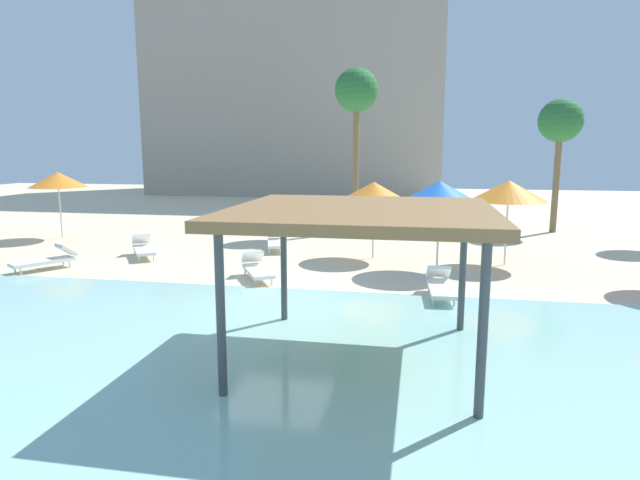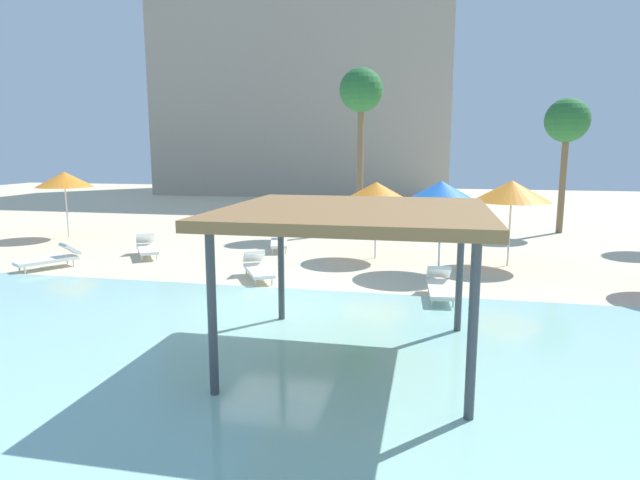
# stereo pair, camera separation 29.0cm
# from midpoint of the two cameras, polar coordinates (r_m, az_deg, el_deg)

# --- Properties ---
(ground_plane) EXTENTS (80.00, 80.00, 0.00)m
(ground_plane) POSITION_cam_midpoint_polar(r_m,az_deg,el_deg) (13.12, -5.33, -6.96)
(ground_plane) COLOR beige
(lagoon_water) EXTENTS (44.00, 13.50, 0.04)m
(lagoon_water) POSITION_cam_midpoint_polar(r_m,az_deg,el_deg) (8.53, -15.47, -16.61)
(lagoon_water) COLOR #99D1C6
(lagoon_water) RESTS_ON ground
(shade_pavilion) EXTENTS (4.45, 4.45, 2.75)m
(shade_pavilion) POSITION_cam_midpoint_polar(r_m,az_deg,el_deg) (9.29, 3.52, 2.47)
(shade_pavilion) COLOR #42474C
(shade_pavilion) RESTS_ON ground
(beach_umbrella_blue_0) EXTENTS (2.48, 2.48, 2.79)m
(beach_umbrella_blue_0) POSITION_cam_midpoint_polar(r_m,az_deg,el_deg) (16.63, 12.04, 4.97)
(beach_umbrella_blue_0) COLOR silver
(beach_umbrella_blue_0) RESTS_ON ground
(beach_umbrella_orange_1) EXTENTS (2.32, 2.32, 2.63)m
(beach_umbrella_orange_1) POSITION_cam_midpoint_polar(r_m,az_deg,el_deg) (18.41, 5.26, 5.15)
(beach_umbrella_orange_1) COLOR silver
(beach_umbrella_orange_1) RESTS_ON ground
(beach_umbrella_orange_4) EXTENTS (2.43, 2.43, 2.75)m
(beach_umbrella_orange_4) POSITION_cam_midpoint_polar(r_m,az_deg,el_deg) (18.20, 18.89, 4.94)
(beach_umbrella_orange_4) COLOR silver
(beach_umbrella_orange_4) RESTS_ON ground
(beach_umbrella_orange_5) EXTENTS (2.30, 2.30, 2.78)m
(beach_umbrella_orange_5) POSITION_cam_midpoint_polar(r_m,az_deg,el_deg) (25.04, -26.28, 5.74)
(beach_umbrella_orange_5) COLOR silver
(beach_umbrella_orange_5) RESTS_ON ground
(lounge_chair_0) EXTENTS (1.56, 1.91, 0.74)m
(lounge_chair_0) POSITION_cam_midpoint_polar(r_m,az_deg,el_deg) (19.83, -18.58, -0.75)
(lounge_chair_0) COLOR white
(lounge_chair_0) RESTS_ON ground
(lounge_chair_2) EXTENTS (1.10, 1.99, 0.74)m
(lounge_chair_2) POSITION_cam_midpoint_polar(r_m,az_deg,el_deg) (20.23, -5.09, -0.08)
(lounge_chair_2) COLOR white
(lounge_chair_2) RESTS_ON ground
(lounge_chair_3) EXTENTS (1.52, 1.93, 0.74)m
(lounge_chair_3) POSITION_cam_midpoint_polar(r_m,az_deg,el_deg) (18.94, -27.22, -1.80)
(lounge_chair_3) COLOR white
(lounge_chair_3) RESTS_ON ground
(lounge_chair_4) EXTENTS (0.73, 1.93, 0.74)m
(lounge_chair_4) POSITION_cam_midpoint_polar(r_m,az_deg,el_deg) (14.02, 12.04, -4.64)
(lounge_chair_4) COLOR white
(lounge_chair_4) RESTS_ON ground
(lounge_chair_5) EXTENTS (1.44, 1.95, 0.74)m
(lounge_chair_5) POSITION_cam_midpoint_polar(r_m,az_deg,el_deg) (15.75, -7.23, -2.93)
(lounge_chair_5) COLOR white
(lounge_chair_5) RESTS_ON ground
(palm_tree_0) EXTENTS (1.90, 1.90, 7.20)m
(palm_tree_0) POSITION_cam_midpoint_polar(r_m,az_deg,el_deg) (24.38, 3.52, 15.07)
(palm_tree_0) COLOR brown
(palm_tree_0) RESTS_ON ground
(palm_tree_1) EXTENTS (1.90, 1.90, 5.90)m
(palm_tree_1) POSITION_cam_midpoint_polar(r_m,az_deg,el_deg) (26.29, 23.78, 11.21)
(palm_tree_1) COLOR brown
(palm_tree_1) RESTS_ON ground
(hotel_block_0) EXTENTS (23.41, 11.84, 18.46)m
(hotel_block_0) POSITION_cam_midpoint_polar(r_m,az_deg,el_deg) (47.49, -2.20, 16.30)
(hotel_block_0) COLOR #9E9384
(hotel_block_0) RESTS_ON ground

